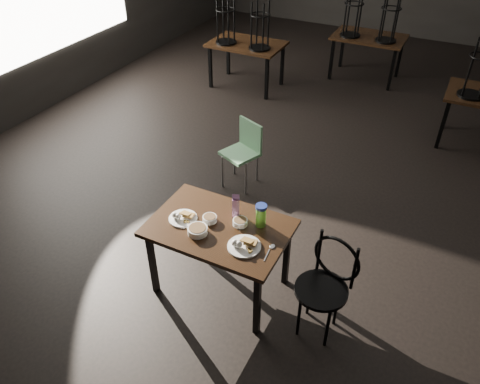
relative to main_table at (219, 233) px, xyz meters
The scene contains 13 objects.
main_table is the anchor object (origin of this frame).
plate_left 0.35m from the main_table, 169.54° to the right, with size 0.25×0.25×0.08m.
plate_right 0.35m from the main_table, 24.34° to the right, with size 0.28×0.28×0.09m.
bowl_near 0.15m from the main_table, 166.28° to the left, with size 0.12×0.12×0.05m.
bowl_far 0.21m from the main_table, 34.32° to the left, with size 0.13×0.13×0.05m.
bowl_big 0.23m from the main_table, 127.19° to the right, with size 0.17×0.17×0.06m.
juice_carton 0.28m from the main_table, 71.68° to the left, with size 0.08×0.08×0.24m.
water_bottle 0.41m from the main_table, 29.34° to the left, with size 0.12×0.12×0.22m.
spoon 0.52m from the main_table, ahead, with size 0.05×0.21×0.01m.
bentwood_chair 0.99m from the main_table, ahead, with size 0.47×0.46×0.92m.
school_chair 1.74m from the main_table, 109.17° to the left, with size 0.49×0.49×0.81m.
bg_table_left 4.54m from the main_table, 113.29° to the left, with size 1.20×0.80×1.48m.
bg_table_far 5.42m from the main_table, 90.85° to the left, with size 1.20×0.80×1.48m.
Camera 1 is at (0.77, -4.73, 3.39)m, focal length 35.00 mm.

